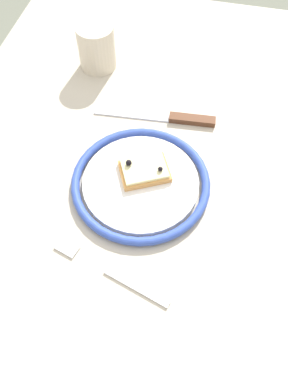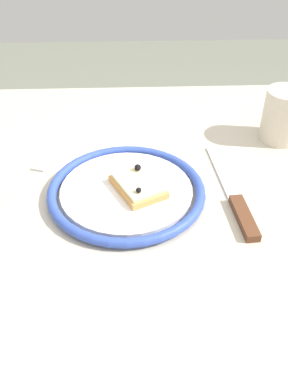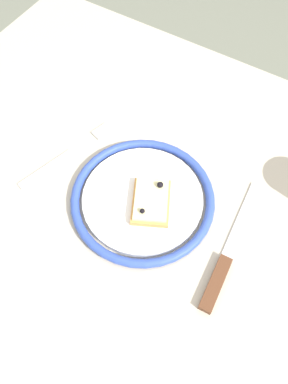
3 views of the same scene
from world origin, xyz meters
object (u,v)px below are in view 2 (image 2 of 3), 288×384
at_px(fork, 19,193).
at_px(cup, 284,115).
at_px(dining_table, 152,232).
at_px(plate, 126,191).
at_px(pizza_slice_near, 138,185).
at_px(knife, 237,204).

bearing_deg(fork, cup, 18.25).
relative_size(fork, cup, 2.09).
relative_size(dining_table, plate, 4.50).
relative_size(plate, cup, 2.56).
bearing_deg(pizza_slice_near, knife, -11.32).
bearing_deg(pizza_slice_near, fork, 175.79).
distance_m(plate, pizza_slice_near, 0.02).
distance_m(plate, fork, 0.17).
bearing_deg(cup, pizza_slice_near, -148.78).
xyz_separation_m(pizza_slice_near, fork, (-0.18, 0.01, -0.02)).
bearing_deg(knife, pizza_slice_near, 168.68).
xyz_separation_m(dining_table, cup, (0.25, 0.14, 0.14)).
bearing_deg(dining_table, cup, 30.45).
bearing_deg(cup, knife, -122.32).
height_order(dining_table, pizza_slice_near, pizza_slice_near).
distance_m(plate, knife, 0.17).
height_order(dining_table, cup, cup).
relative_size(dining_table, cup, 11.53).
distance_m(dining_table, cup, 0.32).
height_order(dining_table, plate, plate).
bearing_deg(fork, plate, -3.72).
distance_m(dining_table, plate, 0.11).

